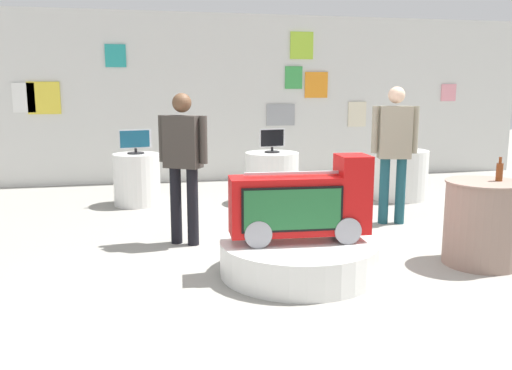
{
  "coord_description": "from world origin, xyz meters",
  "views": [
    {
      "loc": [
        -1.44,
        -4.54,
        1.63
      ],
      "look_at": [
        -0.29,
        0.82,
        0.65
      ],
      "focal_mm": 37.14,
      "sensor_mm": 36.0,
      "label": 1
    }
  ],
  "objects_px": {
    "tv_on_center_rear": "(402,136)",
    "shopper_browsing_near_truck": "(394,145)",
    "tv_on_left_rear": "(135,141)",
    "shopper_browsing_rear": "(183,157)",
    "main_display_pedestal": "(299,257)",
    "display_pedestal_right_rear": "(272,178)",
    "tv_on_right_rear": "(272,140)",
    "display_pedestal_center_rear": "(400,174)",
    "novelty_firetruck_tv": "(302,206)",
    "display_pedestal_left_rear": "(137,179)",
    "side_table_round": "(482,222)",
    "bottle_on_side_table": "(500,171)"
  },
  "relations": [
    {
      "from": "main_display_pedestal",
      "to": "shopper_browsing_rear",
      "type": "xyz_separation_m",
      "value": [
        -0.93,
        1.15,
        0.79
      ]
    },
    {
      "from": "display_pedestal_left_rear",
      "to": "tv_on_left_rear",
      "type": "relative_size",
      "value": 1.65
    },
    {
      "from": "display_pedestal_left_rear",
      "to": "display_pedestal_center_rear",
      "type": "relative_size",
      "value": 0.9
    },
    {
      "from": "main_display_pedestal",
      "to": "tv_on_left_rear",
      "type": "distance_m",
      "value": 3.67
    },
    {
      "from": "display_pedestal_right_rear",
      "to": "tv_on_right_rear",
      "type": "distance_m",
      "value": 0.55
    },
    {
      "from": "side_table_round",
      "to": "shopper_browsing_rear",
      "type": "relative_size",
      "value": 0.5
    },
    {
      "from": "tv_on_left_rear",
      "to": "novelty_firetruck_tv",
      "type": "bearing_deg",
      "value": -66.05
    },
    {
      "from": "display_pedestal_right_rear",
      "to": "tv_on_center_rear",
      "type": "bearing_deg",
      "value": -3.79
    },
    {
      "from": "shopper_browsing_near_truck",
      "to": "novelty_firetruck_tv",
      "type": "bearing_deg",
      "value": -136.93
    },
    {
      "from": "main_display_pedestal",
      "to": "display_pedestal_center_rear",
      "type": "xyz_separation_m",
      "value": [
        2.46,
        2.9,
        0.22
      ]
    },
    {
      "from": "novelty_firetruck_tv",
      "to": "side_table_round",
      "type": "distance_m",
      "value": 1.76
    },
    {
      "from": "tv_on_right_rear",
      "to": "main_display_pedestal",
      "type": "bearing_deg",
      "value": -99.28
    },
    {
      "from": "novelty_firetruck_tv",
      "to": "bottle_on_side_table",
      "type": "bearing_deg",
      "value": -3.3
    },
    {
      "from": "display_pedestal_right_rear",
      "to": "bottle_on_side_table",
      "type": "xyz_separation_m",
      "value": [
        1.4,
        -3.15,
        0.52
      ]
    },
    {
      "from": "display_pedestal_left_rear",
      "to": "tv_on_right_rear",
      "type": "distance_m",
      "value": 2.03
    },
    {
      "from": "main_display_pedestal",
      "to": "tv_on_center_rear",
      "type": "xyz_separation_m",
      "value": [
        2.46,
        2.9,
        0.81
      ]
    },
    {
      "from": "shopper_browsing_near_truck",
      "to": "shopper_browsing_rear",
      "type": "height_order",
      "value": "shopper_browsing_near_truck"
    },
    {
      "from": "main_display_pedestal",
      "to": "shopper_browsing_near_truck",
      "type": "distance_m",
      "value": 2.38
    },
    {
      "from": "main_display_pedestal",
      "to": "display_pedestal_right_rear",
      "type": "bearing_deg",
      "value": 80.71
    },
    {
      "from": "tv_on_center_rear",
      "to": "shopper_browsing_near_truck",
      "type": "bearing_deg",
      "value": -120.44
    },
    {
      "from": "novelty_firetruck_tv",
      "to": "display_pedestal_center_rear",
      "type": "bearing_deg",
      "value": 50.05
    },
    {
      "from": "main_display_pedestal",
      "to": "bottle_on_side_table",
      "type": "distance_m",
      "value": 2.04
    },
    {
      "from": "novelty_firetruck_tv",
      "to": "shopper_browsing_near_truck",
      "type": "distance_m",
      "value": 2.25
    },
    {
      "from": "display_pedestal_center_rear",
      "to": "shopper_browsing_near_truck",
      "type": "distance_m",
      "value": 1.73
    },
    {
      "from": "display_pedestal_right_rear",
      "to": "side_table_round",
      "type": "xyz_separation_m",
      "value": [
        1.27,
        -3.14,
        0.04
      ]
    },
    {
      "from": "main_display_pedestal",
      "to": "novelty_firetruck_tv",
      "type": "relative_size",
      "value": 1.13
    },
    {
      "from": "tv_on_center_rear",
      "to": "shopper_browsing_rear",
      "type": "relative_size",
      "value": 0.29
    },
    {
      "from": "novelty_firetruck_tv",
      "to": "tv_on_center_rear",
      "type": "xyz_separation_m",
      "value": [
        2.44,
        2.91,
        0.34
      ]
    },
    {
      "from": "tv_on_left_rear",
      "to": "shopper_browsing_near_truck",
      "type": "height_order",
      "value": "shopper_browsing_near_truck"
    },
    {
      "from": "main_display_pedestal",
      "to": "shopper_browsing_near_truck",
      "type": "xyz_separation_m",
      "value": [
        1.65,
        1.51,
        0.83
      ]
    },
    {
      "from": "novelty_firetruck_tv",
      "to": "side_table_round",
      "type": "bearing_deg",
      "value": -3.33
    },
    {
      "from": "display_pedestal_right_rear",
      "to": "shopper_browsing_near_truck",
      "type": "bearing_deg",
      "value": -52.93
    },
    {
      "from": "novelty_firetruck_tv",
      "to": "display_pedestal_center_rear",
      "type": "xyz_separation_m",
      "value": [
        2.44,
        2.91,
        -0.25
      ]
    },
    {
      "from": "novelty_firetruck_tv",
      "to": "display_pedestal_left_rear",
      "type": "bearing_deg",
      "value": 113.91
    },
    {
      "from": "tv_on_right_rear",
      "to": "shopper_browsing_near_truck",
      "type": "xyz_separation_m",
      "value": [
        1.15,
        -1.52,
        0.06
      ]
    },
    {
      "from": "display_pedestal_right_rear",
      "to": "tv_on_right_rear",
      "type": "xyz_separation_m",
      "value": [
        -0.0,
        -0.0,
        0.55
      ]
    },
    {
      "from": "tv_on_left_rear",
      "to": "tv_on_center_rear",
      "type": "height_order",
      "value": "tv_on_center_rear"
    },
    {
      "from": "novelty_firetruck_tv",
      "to": "tv_on_right_rear",
      "type": "xyz_separation_m",
      "value": [
        0.47,
        3.04,
        0.3
      ]
    },
    {
      "from": "main_display_pedestal",
      "to": "bottle_on_side_table",
      "type": "bearing_deg",
      "value": -3.51
    },
    {
      "from": "tv_on_left_rear",
      "to": "display_pedestal_center_rear",
      "type": "bearing_deg",
      "value": -5.59
    },
    {
      "from": "tv_on_center_rear",
      "to": "shopper_browsing_near_truck",
      "type": "height_order",
      "value": "shopper_browsing_near_truck"
    },
    {
      "from": "novelty_firetruck_tv",
      "to": "tv_on_right_rear",
      "type": "height_order",
      "value": "tv_on_right_rear"
    },
    {
      "from": "novelty_firetruck_tv",
      "to": "main_display_pedestal",
      "type": "bearing_deg",
      "value": 160.61
    },
    {
      "from": "display_pedestal_right_rear",
      "to": "tv_on_right_rear",
      "type": "height_order",
      "value": "tv_on_right_rear"
    },
    {
      "from": "tv_on_center_rear",
      "to": "main_display_pedestal",
      "type": "bearing_deg",
      "value": -130.34
    },
    {
      "from": "tv_on_left_rear",
      "to": "shopper_browsing_rear",
      "type": "distance_m",
      "value": 2.2
    },
    {
      "from": "display_pedestal_center_rear",
      "to": "novelty_firetruck_tv",
      "type": "bearing_deg",
      "value": -129.95
    },
    {
      "from": "bottle_on_side_table",
      "to": "display_pedestal_left_rear",
      "type": "bearing_deg",
      "value": 134.4
    },
    {
      "from": "display_pedestal_left_rear",
      "to": "tv_on_right_rear",
      "type": "relative_size",
      "value": 1.91
    },
    {
      "from": "tv_on_left_rear",
      "to": "display_pedestal_center_rear",
      "type": "xyz_separation_m",
      "value": [
        3.9,
        -0.38,
        -0.55
      ]
    }
  ]
}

